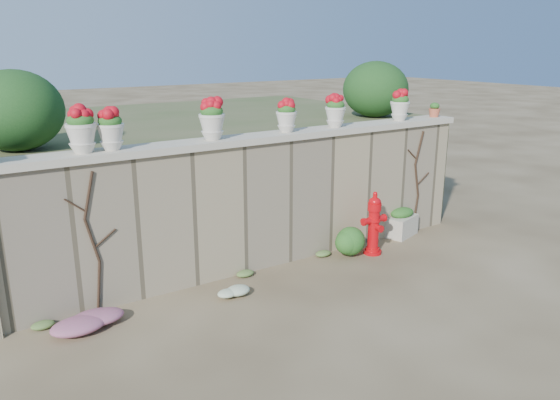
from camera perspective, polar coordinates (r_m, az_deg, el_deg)
ground at (r=7.56m, az=5.46°, el=-10.98°), size 80.00×80.00×0.00m
stone_wall at (r=8.57m, az=-1.87°, el=-0.43°), size 8.00×0.40×2.00m
wall_cap at (r=8.33m, az=-1.93°, el=6.51°), size 8.10×0.52×0.10m
raised_fill at (r=11.34m, az=-10.34°, el=3.40°), size 9.00×6.00×2.00m
back_shrub_left at (r=8.34m, az=-25.98°, el=8.41°), size 1.30×1.30×1.10m
back_shrub_right at (r=11.28m, az=9.94°, el=11.33°), size 1.30×1.30×1.10m
vine_left at (r=7.40m, az=-18.93°, el=-4.09°), size 0.60×0.04×1.91m
vine_right at (r=10.41m, az=14.14°, el=2.00°), size 0.60×0.04×1.91m
fire_hydrant at (r=9.25m, az=9.78°, el=-2.39°), size 0.46×0.33×1.07m
planter_box at (r=10.31m, az=12.57°, el=-2.33°), size 0.72×0.55×0.53m
green_shrub at (r=9.15m, az=7.65°, el=-4.08°), size 0.64×0.57×0.61m
magenta_clump at (r=7.33m, az=-19.51°, el=-11.77°), size 0.92×0.61×0.25m
white_flowers at (r=7.73m, az=-4.82°, el=-9.53°), size 0.54×0.43×0.20m
urn_pot_0 at (r=7.29m, az=-20.07°, el=6.93°), size 0.38×0.38×0.60m
urn_pot_1 at (r=7.38m, az=-17.28°, el=7.07°), size 0.35×0.35×0.54m
urn_pot_2 at (r=7.89m, az=-7.13°, el=8.36°), size 0.37×0.37×0.59m
urn_pot_3 at (r=8.53m, az=0.68°, el=8.80°), size 0.33×0.33×0.51m
urn_pot_4 at (r=9.10m, az=5.81°, el=9.23°), size 0.34×0.34×0.53m
urn_pot_5 at (r=10.08m, az=12.42°, el=9.63°), size 0.35×0.35×0.54m
terracotta_pot at (r=10.76m, az=15.83°, el=8.98°), size 0.22×0.22×0.26m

